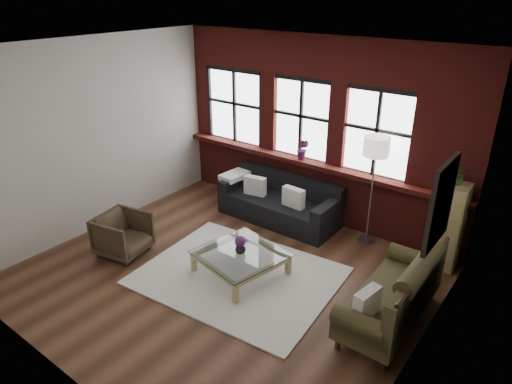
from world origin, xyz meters
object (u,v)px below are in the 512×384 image
Objects in this scene: dark_sofa at (279,200)px; armchair at (123,234)px; vintage_settee at (392,289)px; drawer_chest at (448,226)px; floor_lamp at (372,187)px; vase at (240,248)px; coffee_table at (241,264)px.

armchair is (-1.31, -2.41, -0.06)m from dark_sofa.
armchair is at bearing -166.24° from vintage_settee.
armchair is 4.94m from drawer_chest.
drawer_chest is 0.68× the size of floor_lamp.
armchair is 4.53× the size of vase.
armchair is at bearing -160.26° from coffee_table.
drawer_chest is at bearing -67.81° from armchair.
coffee_table is at bearing -118.10° from floor_lamp.
dark_sofa is at bearing -39.53° from armchair.
armchair is at bearing -137.53° from floor_lamp.
vintage_settee reaches higher than dark_sofa.
coffee_table is (1.84, 0.66, -0.16)m from armchair.
dark_sofa is 13.45× the size of vase.
drawer_chest is (4.12, 2.69, 0.34)m from armchair.
dark_sofa reaches higher than armchair.
floor_lamp is at bearing 61.90° from vase.
floor_lamp is (-1.07, 1.69, 0.49)m from vintage_settee.
vintage_settee reaches higher than armchair.
armchair is 1.96m from coffee_table.
drawer_chest is (2.28, 2.03, 0.49)m from coffee_table.
dark_sofa is at bearing -171.12° from floor_lamp.
armchair is 3.99m from floor_lamp.
floor_lamp is at bearing -178.49° from drawer_chest.
vintage_settee is 0.95× the size of floor_lamp.
vase is (-2.14, -0.31, -0.06)m from vintage_settee.
drawer_chest is (0.14, 1.72, 0.17)m from vintage_settee.
vase reaches higher than coffee_table.
vintage_settee is 1.73m from drawer_chest.
dark_sofa is 1.83m from vase.
vase is 2.33m from floor_lamp.
vase is at bearing -171.64° from vintage_settee.
vase is at bearing -138.31° from drawer_chest.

